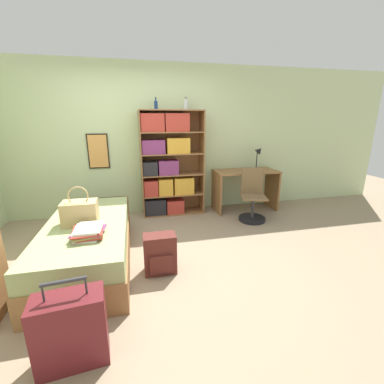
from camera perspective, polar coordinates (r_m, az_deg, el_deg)
The scene contains 13 objects.
ground_plane at distance 3.40m, azimuth -9.77°, elevation -13.82°, with size 14.00×14.00×0.00m, color gray.
wall_back at distance 4.69m, azimuth -11.86°, elevation 10.99°, with size 10.00×0.09×2.60m.
bed at distance 3.35m, azimuth -21.89°, elevation -10.31°, with size 0.92×1.98×0.53m.
handbag at distance 3.15m, azimuth -23.62°, elevation -4.14°, with size 0.37×0.25×0.44m.
book_stack_on_bed at distance 2.82m, azimuth -22.06°, elevation -8.17°, with size 0.34×0.39×0.10m.
suitcase at distance 2.18m, azimuth -25.24°, elevation -25.97°, with size 0.49×0.29×0.66m.
bookcase at distance 4.54m, azimuth -5.59°, elevation 6.01°, with size 1.09×0.36×1.82m.
bottle_green at distance 4.49m, azimuth -8.03°, elevation 18.62°, with size 0.06×0.06×0.19m.
bottle_brown at distance 4.51m, azimuth -1.37°, elevation 18.77°, with size 0.08×0.08×0.20m.
desk at distance 4.92m, azimuth 11.76°, elevation 2.03°, with size 1.17×0.56×0.75m.
desk_lamp at distance 5.05m, azimuth 14.62°, elevation 8.21°, with size 0.20×0.15×0.44m.
desk_chair at distance 4.49m, azimuth 13.24°, elevation -2.55°, with size 0.50×0.50×0.88m.
backpack at distance 2.96m, azimuth -7.12°, elevation -13.52°, with size 0.36×0.24×0.45m.
Camera 1 is at (-0.10, -2.96, 1.67)m, focal length 24.00 mm.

